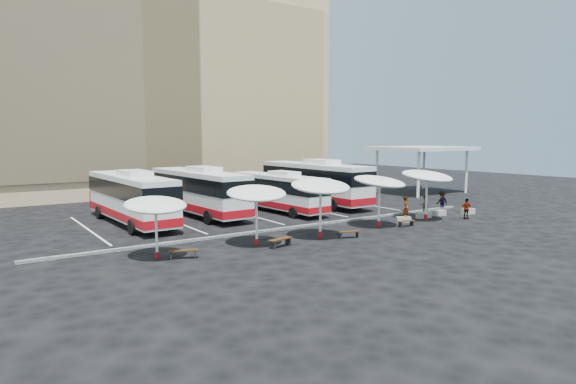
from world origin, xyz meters
TOP-DOWN VIEW (x-y plane):
  - ground at (0.00, 0.00)m, footprint 120.00×120.00m
  - sandstone_building at (0.00, 31.87)m, footprint 42.00×18.25m
  - service_canopy at (24.00, 10.00)m, footprint 10.00×8.00m
  - curb_divider at (0.00, 0.50)m, footprint 34.00×0.25m
  - bay_lines at (0.00, 8.00)m, footprint 24.15×12.00m
  - bus_0 at (-8.91, 8.59)m, footprint 3.21×12.45m
  - bus_1 at (-3.34, 9.37)m, footprint 3.40×12.61m
  - bus_2 at (3.00, 7.49)m, footprint 3.02×10.99m
  - bus_3 at (8.22, 9.28)m, footprint 3.24×13.39m
  - sunshade_0 at (-10.84, -2.39)m, footprint 3.17×3.21m
  - sunshade_1 at (-5.04, -2.66)m, footprint 4.31×4.34m
  - sunshade_2 at (-0.74, -3.09)m, footprint 4.35×4.39m
  - sunshade_3 at (4.94, -2.45)m, footprint 4.54×4.57m
  - sunshade_4 at (9.91, -2.41)m, footprint 4.13×4.17m
  - wood_bench_0 at (-9.72, -3.13)m, footprint 1.56×0.94m
  - wood_bench_1 at (-4.13, -3.75)m, footprint 1.69×0.82m
  - wood_bench_2 at (0.72, -4.08)m, footprint 1.49×0.83m
  - wood_bench_3 at (6.64, -3.41)m, footprint 1.38×0.46m
  - conc_bench_0 at (7.77, -2.14)m, footprint 1.17×0.76m
  - conc_bench_1 at (10.51, -1.72)m, footprint 1.33×0.57m
  - conc_bench_2 at (12.40, -1.69)m, footprint 1.20×0.58m
  - conc_bench_3 at (14.96, -2.51)m, footprint 1.27×0.60m
  - passenger_0 at (8.12, -2.08)m, footprint 0.83×0.80m
  - passenger_1 at (11.88, -0.66)m, footprint 0.97×0.97m
  - passenger_2 at (12.85, -3.85)m, footprint 1.00×0.65m
  - passenger_3 at (14.23, -0.49)m, footprint 1.24×0.85m

SIDE VIEW (x-z plane):
  - ground at x=0.00m, z-range 0.00..0.00m
  - bay_lines at x=0.00m, z-range 0.00..0.01m
  - curb_divider at x=0.00m, z-range 0.00..0.15m
  - conc_bench_0 at x=7.77m, z-range 0.00..0.42m
  - conc_bench_2 at x=12.40m, z-range 0.00..0.43m
  - conc_bench_3 at x=14.96m, z-range 0.00..0.46m
  - conc_bench_1 at x=10.51m, z-range 0.00..0.48m
  - wood_bench_3 at x=6.64m, z-range 0.11..0.53m
  - wood_bench_2 at x=0.72m, z-range 0.12..0.56m
  - wood_bench_0 at x=-9.72m, z-range 0.12..0.59m
  - wood_bench_1 at x=-4.13m, z-range 0.13..0.63m
  - passenger_2 at x=12.85m, z-range 0.00..1.58m
  - passenger_1 at x=11.88m, z-range 0.00..1.58m
  - passenger_3 at x=14.23m, z-range 0.00..1.77m
  - passenger_0 at x=8.12m, z-range 0.00..1.92m
  - bus_2 at x=3.00m, z-range 0.04..3.49m
  - bus_0 at x=-8.91m, z-range 0.04..3.97m
  - bus_1 at x=-3.34m, z-range 0.04..4.01m
  - bus_3 at x=8.22m, z-range 0.05..4.29m
  - sunshade_0 at x=-10.84m, z-range 1.15..4.43m
  - sunshade_1 at x=-5.04m, z-range 1.25..4.82m
  - sunshade_3 at x=4.94m, z-range 1.30..5.02m
  - sunshade_2 at x=-0.74m, z-range 1.33..5.13m
  - sunshade_4 at x=9.91m, z-range 1.37..5.28m
  - service_canopy at x=24.00m, z-range 2.27..7.47m
  - sandstone_building at x=0.00m, z-range -2.17..27.43m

